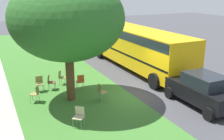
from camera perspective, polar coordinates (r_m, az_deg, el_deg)
name	(u,v)px	position (r m, az deg, el deg)	size (l,w,h in m)	color
ground	(136,95)	(14.66, 5.18, -5.32)	(80.00, 80.00, 0.00)	#424247
grass_verge	(81,105)	(13.41, -6.76, -7.56)	(48.00, 6.00, 0.01)	#3D752D
street_tree	(67,19)	(13.12, -9.60, 10.83)	(5.58, 5.58, 6.27)	brown
chair_0	(102,91)	(13.71, -2.27, -4.55)	(0.43, 0.44, 0.88)	olive
chair_1	(62,76)	(16.27, -10.83, -1.32)	(0.57, 0.58, 0.88)	olive
chair_2	(51,81)	(15.55, -13.12, -2.33)	(0.54, 0.55, 0.88)	brown
chair_3	(36,93)	(14.03, -16.17, -4.72)	(0.56, 0.56, 0.88)	olive
chair_4	(40,82)	(15.48, -15.37, -2.60)	(0.43, 0.43, 0.88)	olive
chair_5	(79,115)	(11.29, -7.14, -9.62)	(0.59, 0.59, 0.88)	beige
chair_6	(80,81)	(15.32, -6.87, -2.30)	(0.44, 0.43, 0.88)	#C64C1E
parked_car	(202,90)	(13.74, 18.87, -4.03)	(3.70, 1.92, 1.65)	black
school_bus	(138,45)	(19.01, 5.58, 5.43)	(10.40, 2.80, 2.88)	yellow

